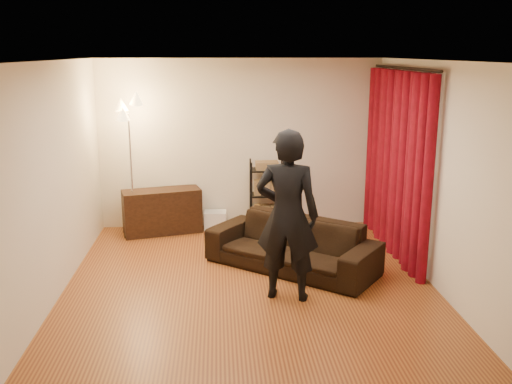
{
  "coord_description": "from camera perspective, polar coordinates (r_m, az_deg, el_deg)",
  "views": [
    {
      "loc": [
        -0.37,
        -6.55,
        2.8
      ],
      "look_at": [
        0.1,
        0.3,
        1.1
      ],
      "focal_mm": 40.0,
      "sensor_mm": 36.0,
      "label": 1
    }
  ],
  "objects": [
    {
      "name": "media_cabinet",
      "position": [
        9.1,
        -9.37,
        -1.92
      ],
      "size": [
        1.27,
        0.74,
        0.7
      ],
      "primitive_type": "cube",
      "rotation": [
        0.0,
        0.0,
        0.26
      ],
      "color": "black",
      "rests_on": "ground"
    },
    {
      "name": "wall_left",
      "position": [
        6.97,
        -19.47,
        1.09
      ],
      "size": [
        0.0,
        5.0,
        5.0
      ],
      "primitive_type": "plane",
      "rotation": [
        1.57,
        0.0,
        1.57
      ],
      "color": "beige",
      "rests_on": "ground"
    },
    {
      "name": "storage_boxes",
      "position": [
        9.25,
        -4.08,
        -2.8
      ],
      "size": [
        0.36,
        0.29,
        0.29
      ],
      "primitive_type": null,
      "rotation": [
        0.0,
        0.0,
        -0.03
      ],
      "color": "silver",
      "rests_on": "ground"
    },
    {
      "name": "sofa",
      "position": [
        7.54,
        3.61,
        -5.28
      ],
      "size": [
        2.32,
        2.07,
        0.66
      ],
      "primitive_type": "imported",
      "rotation": [
        0.0,
        0.0,
        -0.66
      ],
      "color": "black",
      "rests_on": "ground"
    },
    {
      "name": "person",
      "position": [
        6.46,
        3.15,
        -2.37
      ],
      "size": [
        0.82,
        0.65,
        1.98
      ],
      "primitive_type": "imported",
      "rotation": [
        0.0,
        0.0,
        2.87
      ],
      "color": "black",
      "rests_on": "ground"
    },
    {
      "name": "floor",
      "position": [
        7.14,
        -0.65,
        -9.2
      ],
      "size": [
        5.0,
        5.0,
        0.0
      ],
      "primitive_type": "plane",
      "color": "brown",
      "rests_on": "ground"
    },
    {
      "name": "wall_right",
      "position": [
        7.21,
        17.5,
        1.64
      ],
      "size": [
        0.0,
        5.0,
        5.0
      ],
      "primitive_type": "plane",
      "rotation": [
        1.57,
        0.0,
        -1.57
      ],
      "color": "beige",
      "rests_on": "ground"
    },
    {
      "name": "curtain_rod",
      "position": [
        8.08,
        14.57,
        11.91
      ],
      "size": [
        0.04,
        2.65,
        0.04
      ],
      "primitive_type": "cylinder",
      "rotation": [
        1.57,
        0.0,
        0.0
      ],
      "color": "black",
      "rests_on": "wall_right"
    },
    {
      "name": "ceiling",
      "position": [
        6.57,
        -0.71,
        13.02
      ],
      "size": [
        5.0,
        5.0,
        0.0
      ],
      "primitive_type": "plane",
      "rotation": [
        3.14,
        0.0,
        0.0
      ],
      "color": "white",
      "rests_on": "ground"
    },
    {
      "name": "wall_front",
      "position": [
        4.32,
        1.2,
        -5.72
      ],
      "size": [
        5.0,
        0.0,
        5.0
      ],
      "primitive_type": "plane",
      "rotation": [
        -1.57,
        0.0,
        0.0
      ],
      "color": "beige",
      "rests_on": "ground"
    },
    {
      "name": "floor_lamp",
      "position": [
        8.82,
        -12.38,
        2.24
      ],
      "size": [
        0.46,
        0.46,
        2.14
      ],
      "primitive_type": null,
      "rotation": [
        0.0,
        0.0,
        -0.22
      ],
      "color": "silver",
      "rests_on": "ground"
    },
    {
      "name": "wall_back",
      "position": [
        9.18,
        -1.56,
        4.81
      ],
      "size": [
        5.0,
        0.0,
        5.0
      ],
      "primitive_type": "plane",
      "rotation": [
        1.57,
        0.0,
        0.0
      ],
      "color": "beige",
      "rests_on": "ground"
    },
    {
      "name": "curtain",
      "position": [
        8.22,
        13.88,
        2.8
      ],
      "size": [
        0.22,
        2.65,
        2.55
      ],
      "primitive_type": null,
      "color": "maroon",
      "rests_on": "ground"
    },
    {
      "name": "wire_shelf",
      "position": [
        9.14,
        1.09,
        -0.27
      ],
      "size": [
        0.52,
        0.37,
        1.12
      ],
      "primitive_type": null,
      "rotation": [
        0.0,
        0.0,
        -0.03
      ],
      "color": "black",
      "rests_on": "ground"
    }
  ]
}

